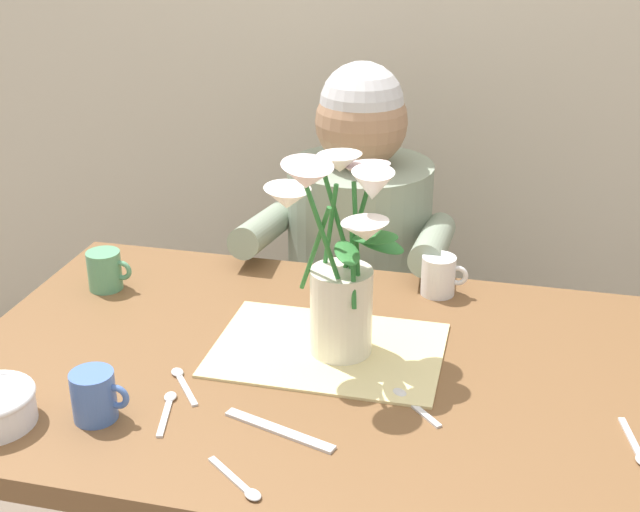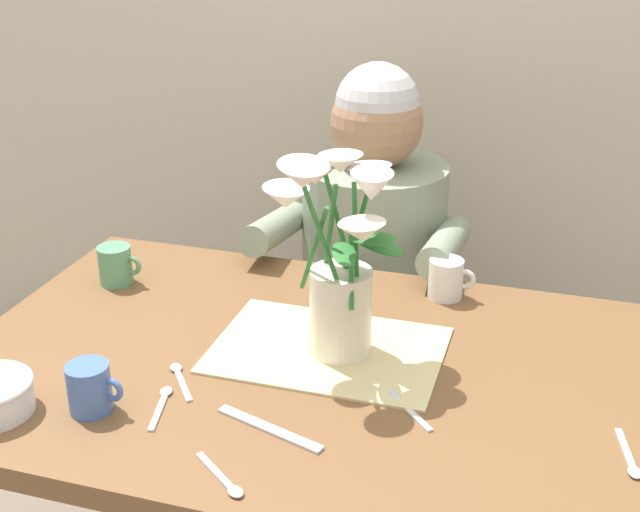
% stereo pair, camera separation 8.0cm
% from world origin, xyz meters
% --- Properties ---
extents(dining_table, '(1.20, 0.80, 0.74)m').
position_xyz_m(dining_table, '(0.00, 0.00, 0.64)').
color(dining_table, brown).
rests_on(dining_table, ground_plane).
extents(seated_person, '(0.45, 0.47, 1.14)m').
position_xyz_m(seated_person, '(-0.03, 0.62, 0.56)').
color(seated_person, '#4C4C56').
rests_on(seated_person, ground_plane).
extents(striped_placemat, '(0.40, 0.28, 0.00)m').
position_xyz_m(striped_placemat, '(0.03, 0.05, 0.74)').
color(striped_placemat, beige).
rests_on(striped_placemat, dining_table).
extents(flower_vase, '(0.24, 0.26, 0.38)m').
position_xyz_m(flower_vase, '(0.05, 0.04, 0.92)').
color(flower_vase, silver).
rests_on(flower_vase, dining_table).
extents(dinner_knife, '(0.19, 0.07, 0.00)m').
position_xyz_m(dinner_knife, '(0.01, -0.20, 0.74)').
color(dinner_knife, silver).
rests_on(dinner_knife, dining_table).
extents(tea_cup, '(0.09, 0.07, 0.08)m').
position_xyz_m(tea_cup, '(0.20, 0.32, 0.78)').
color(tea_cup, silver).
rests_on(tea_cup, dining_table).
extents(ceramic_mug, '(0.09, 0.07, 0.08)m').
position_xyz_m(ceramic_mug, '(-0.46, 0.18, 0.78)').
color(ceramic_mug, '#569970').
rests_on(ceramic_mug, dining_table).
extents(coffee_cup, '(0.09, 0.07, 0.08)m').
position_xyz_m(coffee_cup, '(-0.27, -0.24, 0.78)').
color(coffee_cup, '#476BB7').
rests_on(coffee_cup, dining_table).
extents(spoon_0, '(0.04, 0.12, 0.01)m').
position_xyz_m(spoon_0, '(-0.17, -0.19, 0.74)').
color(spoon_0, silver).
rests_on(spoon_0, dining_table).
extents(spoon_1, '(0.04, 0.12, 0.01)m').
position_xyz_m(spoon_1, '(0.53, -0.13, 0.74)').
color(spoon_1, silver).
rests_on(spoon_1, dining_table).
extents(spoon_2, '(0.10, 0.08, 0.01)m').
position_xyz_m(spoon_2, '(0.00, -0.34, 0.74)').
color(spoon_2, silver).
rests_on(spoon_2, dining_table).
extents(spoon_3, '(0.08, 0.10, 0.01)m').
position_xyz_m(spoon_3, '(-0.18, -0.11, 0.74)').
color(spoon_3, silver).
rests_on(spoon_3, dining_table).
extents(spoon_4, '(0.09, 0.10, 0.01)m').
position_xyz_m(spoon_4, '(0.19, -0.08, 0.74)').
color(spoon_4, silver).
rests_on(spoon_4, dining_table).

